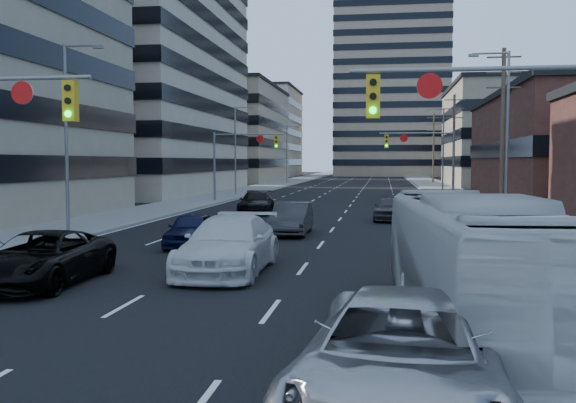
# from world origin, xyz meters

# --- Properties ---
(ground) EXTENTS (400.00, 400.00, 0.00)m
(ground) POSITION_xyz_m (0.00, 0.00, 0.00)
(ground) COLOR black
(ground) RESTS_ON ground
(road_surface) EXTENTS (18.00, 300.00, 0.02)m
(road_surface) POSITION_xyz_m (0.00, 130.00, 0.01)
(road_surface) COLOR black
(road_surface) RESTS_ON ground
(sidewalk_left) EXTENTS (5.00, 300.00, 0.15)m
(sidewalk_left) POSITION_xyz_m (-11.50, 130.00, 0.07)
(sidewalk_left) COLOR slate
(sidewalk_left) RESTS_ON ground
(sidewalk_right) EXTENTS (5.00, 300.00, 0.15)m
(sidewalk_right) POSITION_xyz_m (11.50, 130.00, 0.07)
(sidewalk_right) COLOR slate
(sidewalk_right) RESTS_ON ground
(office_left_mid) EXTENTS (26.00, 34.00, 28.00)m
(office_left_mid) POSITION_xyz_m (-27.00, 60.00, 14.00)
(office_left_mid) COLOR #ADA089
(office_left_mid) RESTS_ON ground
(office_left_far) EXTENTS (20.00, 30.00, 16.00)m
(office_left_far) POSITION_xyz_m (-24.00, 100.00, 8.00)
(office_left_far) COLOR gray
(office_left_far) RESTS_ON ground
(office_right_far) EXTENTS (22.00, 28.00, 14.00)m
(office_right_far) POSITION_xyz_m (25.00, 88.00, 7.00)
(office_right_far) COLOR gray
(office_right_far) RESTS_ON ground
(apartment_tower) EXTENTS (26.00, 26.00, 58.00)m
(apartment_tower) POSITION_xyz_m (6.00, 150.00, 29.00)
(apartment_tower) COLOR gray
(apartment_tower) RESTS_ON ground
(bg_block_left) EXTENTS (24.00, 24.00, 20.00)m
(bg_block_left) POSITION_xyz_m (-28.00, 140.00, 10.00)
(bg_block_left) COLOR #ADA089
(bg_block_left) RESTS_ON ground
(bg_block_right) EXTENTS (22.00, 22.00, 12.00)m
(bg_block_right) POSITION_xyz_m (32.00, 130.00, 6.00)
(bg_block_right) COLOR gray
(bg_block_right) RESTS_ON ground
(signal_near_right) EXTENTS (6.59, 0.33, 6.00)m
(signal_near_right) POSITION_xyz_m (7.45, 8.00, 4.33)
(signal_near_right) COLOR slate
(signal_near_right) RESTS_ON ground
(signal_far_left) EXTENTS (6.09, 0.33, 6.00)m
(signal_far_left) POSITION_xyz_m (-7.68, 45.00, 4.30)
(signal_far_left) COLOR slate
(signal_far_left) RESTS_ON ground
(signal_far_right) EXTENTS (6.09, 0.33, 6.00)m
(signal_far_right) POSITION_xyz_m (7.68, 45.00, 4.30)
(signal_far_right) COLOR slate
(signal_far_right) RESTS_ON ground
(utility_pole_block) EXTENTS (2.20, 0.28, 11.00)m
(utility_pole_block) POSITION_xyz_m (12.20, 36.00, 5.78)
(utility_pole_block) COLOR #4C3D2D
(utility_pole_block) RESTS_ON ground
(utility_pole_midblock) EXTENTS (2.20, 0.28, 11.00)m
(utility_pole_midblock) POSITION_xyz_m (12.20, 66.00, 5.78)
(utility_pole_midblock) COLOR #4C3D2D
(utility_pole_midblock) RESTS_ON ground
(utility_pole_distant) EXTENTS (2.20, 0.28, 11.00)m
(utility_pole_distant) POSITION_xyz_m (12.20, 96.00, 5.78)
(utility_pole_distant) COLOR #4C3D2D
(utility_pole_distant) RESTS_ON ground
(streetlight_left_near) EXTENTS (2.03, 0.22, 9.00)m
(streetlight_left_near) POSITION_xyz_m (-10.34, 20.00, 5.05)
(streetlight_left_near) COLOR slate
(streetlight_left_near) RESTS_ON ground
(streetlight_left_mid) EXTENTS (2.03, 0.22, 9.00)m
(streetlight_left_mid) POSITION_xyz_m (-10.34, 55.00, 5.05)
(streetlight_left_mid) COLOR slate
(streetlight_left_mid) RESTS_ON ground
(streetlight_left_far) EXTENTS (2.03, 0.22, 9.00)m
(streetlight_left_far) POSITION_xyz_m (-10.34, 90.00, 5.05)
(streetlight_left_far) COLOR slate
(streetlight_left_far) RESTS_ON ground
(streetlight_right_near) EXTENTS (2.03, 0.22, 9.00)m
(streetlight_right_near) POSITION_xyz_m (10.34, 25.00, 5.05)
(streetlight_right_near) COLOR slate
(streetlight_right_near) RESTS_ON ground
(streetlight_right_far) EXTENTS (2.03, 0.22, 9.00)m
(streetlight_right_far) POSITION_xyz_m (10.34, 60.00, 5.05)
(streetlight_right_far) COLOR slate
(streetlight_right_far) RESTS_ON ground
(black_pickup) EXTENTS (2.65, 5.52, 1.52)m
(black_pickup) POSITION_xyz_m (-5.20, 8.24, 0.76)
(black_pickup) COLOR black
(black_pickup) RESTS_ON ground
(white_van) EXTENTS (2.49, 6.11, 1.77)m
(white_van) POSITION_xyz_m (-0.42, 10.98, 0.89)
(white_van) COLOR silver
(white_van) RESTS_ON ground
(silver_suv) EXTENTS (3.32, 6.22, 1.66)m
(silver_suv) POSITION_xyz_m (4.65, 0.15, 0.83)
(silver_suv) COLOR #A4A4A8
(silver_suv) RESTS_ON ground
(transit_bus) EXTENTS (3.13, 10.37, 2.85)m
(transit_bus) POSITION_xyz_m (6.18, 4.91, 1.42)
(transit_bus) COLOR silver
(transit_bus) RESTS_ON ground
(sedan_blue) EXTENTS (1.92, 4.23, 1.41)m
(sedan_blue) POSITION_xyz_m (-3.40, 16.75, 0.70)
(sedan_blue) COLOR black
(sedan_blue) RESTS_ON ground
(sedan_grey_center) EXTENTS (1.69, 4.70, 1.54)m
(sedan_grey_center) POSITION_xyz_m (0.06, 21.60, 0.77)
(sedan_grey_center) COLOR #2E2E30
(sedan_grey_center) RESTS_ON ground
(sedan_black_far) EXTENTS (2.60, 5.39, 1.51)m
(sedan_black_far) POSITION_xyz_m (-3.99, 33.24, 0.76)
(sedan_black_far) COLOR black
(sedan_black_far) RESTS_ON ground
(sedan_grey_right) EXTENTS (2.11, 4.52, 1.50)m
(sedan_grey_right) POSITION_xyz_m (4.81, 29.52, 0.75)
(sedan_grey_right) COLOR #363638
(sedan_grey_right) RESTS_ON ground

